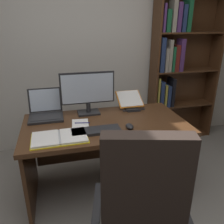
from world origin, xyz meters
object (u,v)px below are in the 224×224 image
at_px(computer_mouse, 130,126).
at_px(office_chair, 141,219).
at_px(monitor, 88,93).
at_px(desk, 104,139).
at_px(reading_stand_with_book, 130,101).
at_px(notepad, 80,124).
at_px(open_binder, 60,137).
at_px(pen, 82,123).
at_px(bookshelf, 177,69).
at_px(laptop, 46,112).
at_px(keyboard, 96,131).

bearing_deg(computer_mouse, office_chair, -101.97).
bearing_deg(monitor, desk, -59.19).
relative_size(office_chair, monitor, 2.09).
bearing_deg(monitor, reading_stand_with_book, 8.21).
height_order(reading_stand_with_book, notepad, reading_stand_with_book).
distance_m(open_binder, pen, 0.32).
height_order(notepad, pen, pen).
xyz_separation_m(desk, pen, (-0.21, -0.06, 0.22)).
xyz_separation_m(bookshelf, laptop, (-1.75, -0.64, -0.22)).
bearing_deg(bookshelf, pen, -147.44).
bearing_deg(bookshelf, open_binder, -145.02).
xyz_separation_m(reading_stand_with_book, pen, (-0.56, -0.32, -0.06)).
bearing_deg(computer_mouse, desk, 126.56).
relative_size(bookshelf, office_chair, 1.77).
bearing_deg(laptop, pen, -38.73).
height_order(laptop, computer_mouse, laptop).
bearing_deg(bookshelf, keyboard, -140.45).
relative_size(monitor, laptop, 1.66).
height_order(computer_mouse, open_binder, computer_mouse).
bearing_deg(open_binder, pen, 46.54).
distance_m(computer_mouse, notepad, 0.46).
bearing_deg(laptop, desk, -20.59).
bearing_deg(open_binder, laptop, 101.40).
xyz_separation_m(bookshelf, pen, (-1.42, -0.91, -0.26)).
bearing_deg(reading_stand_with_book, pen, -150.18).
bearing_deg(monitor, laptop, 179.14).
relative_size(computer_mouse, pen, 0.74).
distance_m(computer_mouse, reading_stand_with_book, 0.54).
distance_m(office_chair, monitor, 1.29).
bearing_deg(pen, notepad, 180.00).
distance_m(monitor, notepad, 0.35).
bearing_deg(keyboard, reading_stand_with_book, 47.40).
relative_size(office_chair, laptop, 3.48).
distance_m(desk, open_binder, 0.56).
bearing_deg(bookshelf, desk, -144.95).
height_order(office_chair, pen, office_chair).
xyz_separation_m(laptop, computer_mouse, (0.72, -0.45, -0.04)).
bearing_deg(desk, open_binder, -145.21).
height_order(monitor, pen, monitor).
distance_m(desk, pen, 0.31).
bearing_deg(pen, computer_mouse, -25.32).
bearing_deg(notepad, bookshelf, 32.20).
distance_m(monitor, computer_mouse, 0.57).
bearing_deg(bookshelf, laptop, -159.75).
bearing_deg(bookshelf, office_chair, -122.85).
bearing_deg(monitor, office_chair, -83.02).
relative_size(reading_stand_with_book, notepad, 1.37).
height_order(monitor, reading_stand_with_book, monitor).
relative_size(monitor, reading_stand_with_book, 1.88).
relative_size(desk, office_chair, 1.34).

